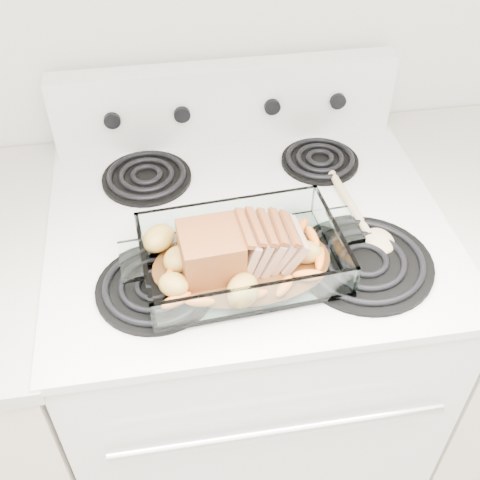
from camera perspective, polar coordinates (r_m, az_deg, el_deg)
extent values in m
cube|color=white|center=(1.55, 0.54, -11.32)|extent=(0.76, 0.65, 0.92)
cylinder|color=silver|center=(1.12, 3.80, -17.61)|extent=(0.61, 0.02, 0.02)
cube|color=white|center=(1.20, 0.68, 1.66)|extent=(0.78, 0.67, 0.02)
cube|color=white|center=(1.38, -1.41, 12.90)|extent=(0.76, 0.06, 0.18)
cylinder|color=black|center=(1.06, -8.00, -4.54)|extent=(0.21, 0.21, 0.01)
cylinder|color=black|center=(1.12, 11.73, -2.18)|extent=(0.25, 0.25, 0.01)
cylinder|color=black|center=(1.30, -8.83, 5.83)|extent=(0.19, 0.19, 0.01)
cylinder|color=black|center=(1.35, 7.57, 7.42)|extent=(0.17, 0.17, 0.01)
cylinder|color=black|center=(1.34, -12.03, 11.10)|extent=(0.04, 0.02, 0.04)
cylinder|color=black|center=(1.34, -5.54, 11.84)|extent=(0.04, 0.02, 0.04)
cylinder|color=black|center=(1.37, 3.04, 12.58)|extent=(0.04, 0.02, 0.04)
cylinder|color=black|center=(1.40, 9.22, 12.94)|extent=(0.04, 0.02, 0.04)
cube|color=white|center=(1.08, 0.17, -2.42)|extent=(0.35, 0.23, 0.01)
cube|color=white|center=(0.98, 1.23, -5.61)|extent=(0.35, 0.01, 0.06)
cube|color=white|center=(1.14, -0.73, 2.73)|extent=(0.35, 0.01, 0.06)
cube|color=white|center=(1.05, -9.06, -2.16)|extent=(0.01, 0.23, 0.06)
cube|color=white|center=(1.09, 9.06, -0.12)|extent=(0.01, 0.23, 0.06)
cylinder|color=#583013|center=(1.08, 0.17, -2.19)|extent=(0.20, 0.20, 0.00)
cube|color=#924719|center=(1.04, -2.81, -0.98)|extent=(0.11, 0.11, 0.09)
cube|color=tan|center=(1.05, 0.44, -0.71)|extent=(0.04, 0.10, 0.08)
cube|color=tan|center=(1.05, 1.52, -0.65)|extent=(0.04, 0.10, 0.08)
cube|color=tan|center=(1.06, 2.58, -0.58)|extent=(0.05, 0.10, 0.07)
cube|color=tan|center=(1.06, 3.64, -0.52)|extent=(0.05, 0.09, 0.07)
cube|color=tan|center=(1.07, 4.69, -0.46)|extent=(0.05, 0.09, 0.06)
ellipsoid|color=orange|center=(1.01, -6.95, -5.77)|extent=(0.06, 0.02, 0.02)
ellipsoid|color=orange|center=(1.04, 6.81, -4.11)|extent=(0.06, 0.02, 0.02)
ellipsoid|color=orange|center=(1.11, 7.60, -0.33)|extent=(0.06, 0.02, 0.02)
ellipsoid|color=orange|center=(1.09, -7.90, -1.34)|extent=(0.06, 0.02, 0.02)
ellipsoid|color=gold|center=(1.11, -8.07, 0.38)|extent=(0.06, 0.05, 0.04)
ellipsoid|color=gold|center=(1.12, 0.47, 1.66)|extent=(0.06, 0.05, 0.04)
ellipsoid|color=gold|center=(1.07, 6.66, -1.45)|extent=(0.06, 0.05, 0.04)
cylinder|color=beige|center=(1.23, 10.33, 3.50)|extent=(0.03, 0.20, 0.02)
ellipsoid|color=beige|center=(1.16, 13.09, -0.07)|extent=(0.05, 0.07, 0.02)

